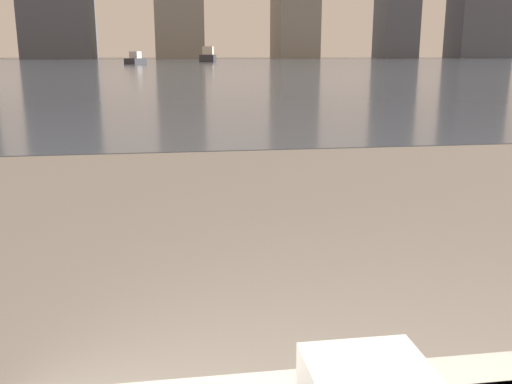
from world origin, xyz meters
The scene contains 3 objects.
harbor_water centered at (0.00, 62.00, 0.01)m, with size 180.00×110.00×0.01m.
harbor_boat_0 centered at (4.99, 78.06, 0.71)m, with size 2.64×5.55×2.00m.
harbor_boat_2 centered at (-3.75, 63.57, 0.47)m, with size 2.27×3.69×1.31m.
Camera 1 is at (-0.36, -0.07, 1.21)m, focal length 40.00 mm.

